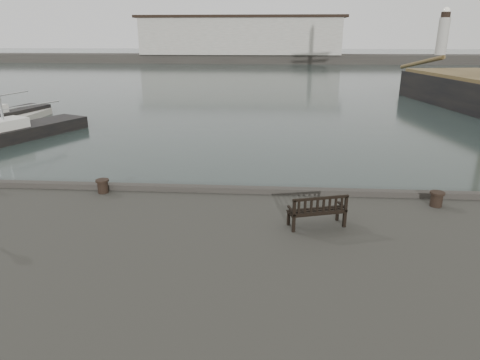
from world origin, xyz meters
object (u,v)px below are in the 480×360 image
object	(u,v)px
bench	(317,217)
yacht_c	(14,136)
bollard_right	(437,199)
bollard_left	(103,186)

from	to	relation	value
bench	yacht_c	bearing A→B (deg)	122.89
bench	yacht_c	distance (m)	23.38
bollard_right	yacht_c	bearing A→B (deg)	147.80
bench	bollard_right	world-z (taller)	bench
bollard_right	yacht_c	size ratio (longest dim) A/B	0.03
bollard_left	yacht_c	world-z (taller)	yacht_c
bench	bollard_left	size ratio (longest dim) A/B	3.64
bollard_left	yacht_c	distance (m)	17.21
bollard_left	yacht_c	bearing A→B (deg)	130.28
bench	yacht_c	xyz separation A→B (m)	(-17.72, 15.17, -1.60)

